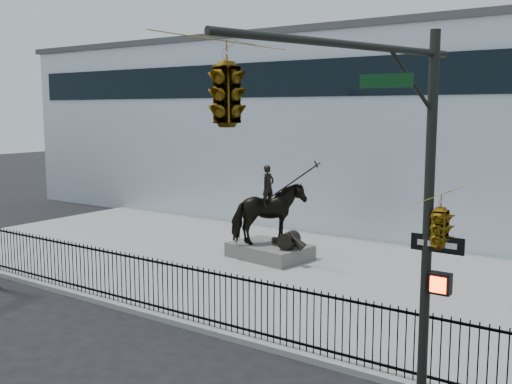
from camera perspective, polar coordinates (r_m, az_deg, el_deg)
The scene contains 7 objects.
ground at distance 15.63m, azimuth -10.55°, elevation -13.44°, with size 120.00×120.00×0.00m, color black.
plaza at distance 20.83m, azimuth 3.46°, elevation -7.66°, with size 30.00×12.00×0.15m, color gray.
building at distance 31.90m, azimuth 15.95°, elevation 5.51°, with size 44.00×14.00×9.00m, color white.
picket_fence at distance 16.18m, azimuth -7.42°, elevation -9.25°, with size 22.10×0.10×1.50m.
statue_plinth at distance 22.38m, azimuth 1.31°, elevation -5.65°, with size 2.85×1.96×0.53m, color #63605A.
equestrian_statue at distance 22.06m, azimuth 1.43°, elevation -2.17°, with size 3.62×2.50×3.09m.
traffic_signal_right at distance 9.09m, azimuth 8.56°, elevation 2.76°, with size 2.17×6.86×7.00m.
Camera 1 is at (10.51, -10.10, 5.65)m, focal length 42.00 mm.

